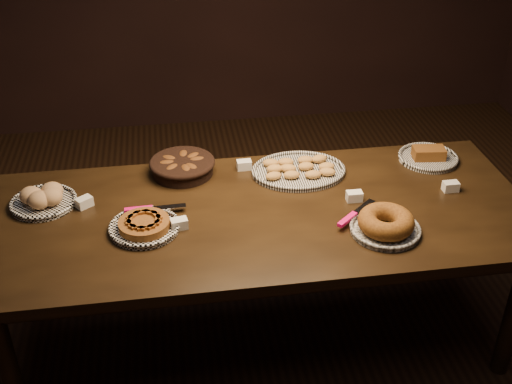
{
  "coord_description": "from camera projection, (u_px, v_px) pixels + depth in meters",
  "views": [
    {
      "loc": [
        -0.37,
        -2.31,
        2.31
      ],
      "look_at": [
        -0.01,
        0.05,
        0.82
      ],
      "focal_mm": 45.0,
      "sensor_mm": 36.0,
      "label": 1
    }
  ],
  "objects": [
    {
      "name": "bread_roll_plate",
      "position": [
        43.0,
        199.0,
        2.83
      ],
      "size": [
        0.29,
        0.29,
        0.09
      ],
      "rotation": [
        0.0,
        0.0,
        -0.23
      ],
      "color": "white",
      "rests_on": "buffet_table"
    },
    {
      "name": "croissant_basket",
      "position": [
        182.0,
        165.0,
        3.06
      ],
      "size": [
        0.31,
        0.31,
        0.08
      ],
      "rotation": [
        0.0,
        0.0,
        0.03
      ],
      "color": "black",
      "rests_on": "buffet_table"
    },
    {
      "name": "apple_tart_plate",
      "position": [
        144.0,
        225.0,
        2.68
      ],
      "size": [
        0.33,
        0.3,
        0.06
      ],
      "rotation": [
        0.0,
        0.0,
        -0.15
      ],
      "color": "white",
      "rests_on": "buffet_table"
    },
    {
      "name": "buffet_table",
      "position": [
        260.0,
        225.0,
        2.85
      ],
      "size": [
        2.4,
        1.0,
        0.75
      ],
      "color": "black",
      "rests_on": "ground"
    },
    {
      "name": "tent_cards",
      "position": [
        265.0,
        194.0,
        2.89
      ],
      "size": [
        1.73,
        0.51,
        0.04
      ],
      "color": "white",
      "rests_on": "buffet_table"
    },
    {
      "name": "madeleine_platter",
      "position": [
        299.0,
        170.0,
        3.08
      ],
      "size": [
        0.45,
        0.36,
        0.05
      ],
      "rotation": [
        0.0,
        0.0,
        0.27
      ],
      "color": "black",
      "rests_on": "buffet_table"
    },
    {
      "name": "bundt_cake_plate",
      "position": [
        385.0,
        224.0,
        2.66
      ],
      "size": [
        0.35,
        0.37,
        0.09
      ],
      "rotation": [
        0.0,
        0.0,
        0.27
      ],
      "color": "black",
      "rests_on": "buffet_table"
    },
    {
      "name": "ground",
      "position": [
        260.0,
        336.0,
        3.21
      ],
      "size": [
        5.0,
        5.0,
        0.0
      ],
      "primitive_type": "plane",
      "color": "black",
      "rests_on": "ground"
    },
    {
      "name": "loaf_plate",
      "position": [
        428.0,
        156.0,
        3.19
      ],
      "size": [
        0.3,
        0.3,
        0.07
      ],
      "rotation": [
        0.0,
        0.0,
        -0.11
      ],
      "color": "black",
      "rests_on": "buffet_table"
    }
  ]
}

